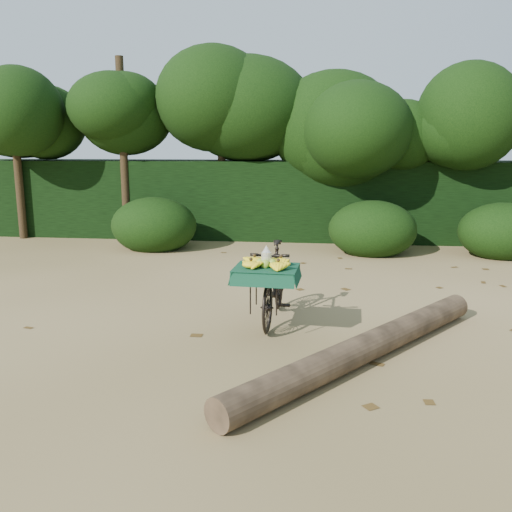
# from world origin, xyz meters

# --- Properties ---
(ground) EXTENTS (80.00, 80.00, 0.00)m
(ground) POSITION_xyz_m (0.00, 0.00, 0.00)
(ground) COLOR tan
(ground) RESTS_ON ground
(vendor_bicycle) EXTENTS (0.73, 1.73, 0.98)m
(vendor_bicycle) POSITION_xyz_m (-0.08, -0.17, 0.50)
(vendor_bicycle) COLOR black
(vendor_bicycle) RESTS_ON ground
(fallen_log) EXTENTS (2.71, 3.37, 0.29)m
(fallen_log) POSITION_xyz_m (0.97, -1.32, 0.15)
(fallen_log) COLOR brown
(fallen_log) RESTS_ON ground
(hedge_backdrop) EXTENTS (26.00, 1.80, 1.80)m
(hedge_backdrop) POSITION_xyz_m (0.00, 6.30, 0.90)
(hedge_backdrop) COLOR black
(hedge_backdrop) RESTS_ON ground
(tree_row) EXTENTS (14.50, 2.00, 4.00)m
(tree_row) POSITION_xyz_m (-0.65, 5.50, 2.00)
(tree_row) COLOR black
(tree_row) RESTS_ON ground
(bush_clumps) EXTENTS (8.80, 1.70, 0.90)m
(bush_clumps) POSITION_xyz_m (0.50, 4.30, 0.45)
(bush_clumps) COLOR black
(bush_clumps) RESTS_ON ground
(leaf_litter) EXTENTS (7.00, 7.30, 0.01)m
(leaf_litter) POSITION_xyz_m (0.00, 0.65, 0.01)
(leaf_litter) COLOR #4F3615
(leaf_litter) RESTS_ON ground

